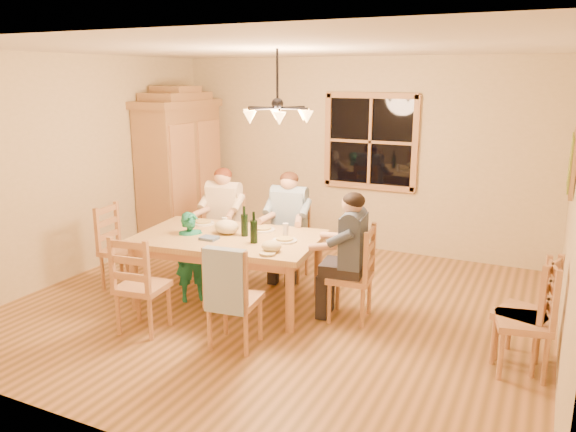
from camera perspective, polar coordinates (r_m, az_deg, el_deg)
The scene contains 33 objects.
floor at distance 6.18m, azimuth -0.99°, elevation -9.20°, with size 5.50×5.50×0.00m, color brown.
ceiling at distance 5.69m, azimuth -1.11°, elevation 16.66°, with size 5.50×5.00×0.02m, color white.
wall_back at distance 8.07m, azimuth 7.03°, elevation 6.19°, with size 5.50×0.02×2.70m, color beige.
wall_left at distance 7.43m, azimuth -20.42°, elevation 4.73°, with size 0.02×5.00×2.70m, color beige.
wall_right at distance 5.19m, azimuth 27.19°, elevation 0.33°, with size 0.02×5.00×2.70m, color beige.
window at distance 7.95m, azimuth 8.37°, elevation 7.48°, with size 1.30×0.06×1.30m.
painting at distance 6.33m, azimuth 26.97°, elevation 4.89°, with size 0.06×0.78×0.64m.
chandelier at distance 5.69m, azimuth -1.08°, elevation 10.38°, with size 0.77×0.68×0.71m.
armoire at distance 8.44m, azimuth -10.89°, elevation 4.37°, with size 0.66×1.40×2.30m.
dining_table at distance 6.13m, azimuth -6.10°, elevation -2.89°, with size 2.08×1.42×0.76m.
chair_far_left at distance 7.23m, azimuth -6.46°, elevation -3.22°, with size 0.49×0.47×0.99m.
chair_far_right at distance 6.92m, azimuth 0.08°, elevation -3.94°, with size 0.49×0.47×0.99m.
chair_near_left at distance 5.72m, azimuth -14.47°, elevation -8.37°, with size 0.49×0.47×0.99m.
chair_near_right at distance 5.28m, azimuth -5.40°, elevation -9.94°, with size 0.49×0.47×0.99m.
chair_end_left at distance 6.90m, azimuth -16.34°, elevation -4.57°, with size 0.47×0.49×0.99m.
chair_end_right at distance 5.83m, azimuth 6.30°, elevation -7.55°, with size 0.47×0.49×0.99m.
adult_woman at distance 7.09m, azimuth -6.58°, elevation 0.93°, with size 0.43×0.46×0.87m.
adult_plaid_man at distance 6.77m, azimuth 0.08°, elevation 0.39°, with size 0.43×0.46×0.87m.
adult_slate_man at distance 5.66m, azimuth 6.44°, elevation -2.48°, with size 0.46×0.43×0.87m.
towel at distance 4.97m, azimuth -6.42°, elevation -6.58°, with size 0.38×0.10×0.58m, color #92AAC5.
wine_bottle_a at distance 6.04m, azimuth -4.45°, elevation -0.52°, with size 0.08×0.08×0.33m, color black.
wine_bottle_b at distance 5.78m, azimuth -3.49°, elevation -1.17°, with size 0.08×0.08×0.33m, color black.
plate_woman at distance 6.63m, azimuth -8.61°, elevation -0.72°, with size 0.26×0.26×0.02m, color white.
plate_plaid at distance 6.28m, azimuth -2.53°, elevation -1.40°, with size 0.26×0.26×0.02m, color white.
plate_slate at distance 5.87m, azimuth -0.34°, elevation -2.51°, with size 0.26×0.26×0.02m, color white.
wine_glass_a at distance 6.33m, azimuth -6.45°, elevation -0.77°, with size 0.06×0.06×0.14m, color silver.
wine_glass_b at distance 6.05m, azimuth -0.25°, elevation -1.40°, with size 0.06×0.06×0.14m, color silver.
cap at distance 5.53m, azimuth -1.69°, elevation -3.07°, with size 0.20×0.20×0.11m, color tan.
napkin at distance 5.99m, azimuth -8.02°, elevation -2.25°, with size 0.18×0.14×0.03m, color #4D628D.
cloth_bundle at distance 6.17m, azimuth -6.25°, elevation -1.10°, with size 0.28×0.22×0.15m, color beige.
child at distance 6.28m, azimuth -9.74°, elevation -4.13°, with size 0.37×0.24×1.01m, color #1B7C62.
chair_spare_front at distance 5.19m, azimuth 22.56°, elevation -11.43°, with size 0.50×0.52×0.99m.
chair_spare_back at distance 5.35m, azimuth 22.68°, elevation -10.70°, with size 0.53×0.54×0.99m.
Camera 1 is at (2.56, -5.07, 2.45)m, focal length 35.00 mm.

